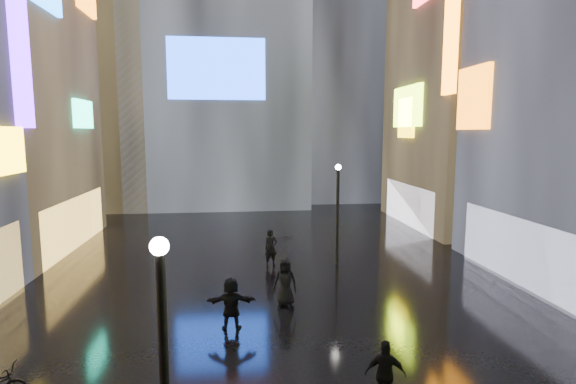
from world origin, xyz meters
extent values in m
plane|color=black|center=(0.00, 20.00, 0.00)|extent=(140.00, 140.00, 0.00)
cube|color=yellow|center=(-10.85, 18.32, 6.06)|extent=(0.25, 2.24, 1.94)
cube|color=#5413F8|center=(-10.85, 20.00, 11.00)|extent=(0.25, 1.40, 8.00)
cube|color=#FFC659|center=(-11.10, 26.00, 1.50)|extent=(0.20, 10.00, 3.00)
cube|color=#18DFA7|center=(-10.85, 27.82, 7.91)|extent=(0.25, 3.00, 1.71)
cube|color=white|center=(11.10, 17.00, 1.50)|extent=(0.20, 9.00, 3.00)
cube|color=orange|center=(10.85, 21.12, 8.58)|extent=(0.25, 2.99, 3.26)
cube|color=orange|center=(10.85, 24.00, 14.00)|extent=(0.25, 1.40, 10.00)
cube|color=black|center=(16.00, 30.00, 14.00)|extent=(10.00, 12.00, 28.00)
cube|color=white|center=(11.10, 30.00, 1.50)|extent=(0.20, 9.00, 3.00)
cube|color=#B4F818|center=(10.85, 30.32, 8.66)|extent=(0.25, 4.92, 2.91)
cube|color=yellow|center=(10.85, 30.44, 7.84)|extent=(0.25, 2.63, 2.87)
cube|color=#194CFF|center=(-3.00, 36.90, 12.00)|extent=(8.00, 0.20, 5.00)
cube|color=black|center=(9.00, 46.00, 17.00)|extent=(12.00, 12.00, 34.00)
cube|color=black|center=(-14.00, 42.00, 13.00)|extent=(10.00, 10.00, 26.00)
sphere|color=white|center=(-2.77, 5.52, 5.05)|extent=(0.30, 0.30, 0.30)
cylinder|color=black|center=(3.59, 20.78, 2.50)|extent=(0.16, 0.16, 5.00)
sphere|color=white|center=(3.59, 20.78, 5.05)|extent=(0.30, 0.30, 0.30)
imported|color=black|center=(2.04, 8.64, 0.85)|extent=(1.07, 0.66, 1.71)
imported|color=black|center=(0.31, 15.50, 0.95)|extent=(1.08, 0.88, 1.90)
imported|color=black|center=(-1.80, 13.52, 0.93)|extent=(1.75, 0.63, 1.86)
imported|color=black|center=(0.16, 20.84, 0.95)|extent=(0.79, 0.64, 1.89)
imported|color=black|center=(0.31, 15.50, 2.37)|extent=(1.09, 1.07, 0.94)
camera|label=1|loc=(-1.58, -1.44, 6.80)|focal=28.00mm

